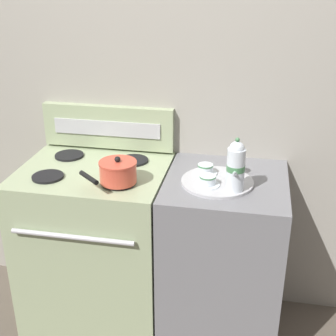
{
  "coord_description": "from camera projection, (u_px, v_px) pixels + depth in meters",
  "views": [
    {
      "loc": [
        0.49,
        -2.03,
        1.87
      ],
      "look_at": [
        0.11,
        -0.09,
        0.99
      ],
      "focal_mm": 50.0,
      "sensor_mm": 36.0,
      "label": 1
    }
  ],
  "objects": [
    {
      "name": "ground_plane",
      "position": [
        153.0,
        319.0,
        2.67
      ],
      "size": [
        6.0,
        6.0,
        0.0
      ],
      "primitive_type": "plane",
      "color": "brown"
    },
    {
      "name": "creamer_jug",
      "position": [
        234.0,
        165.0,
        2.26
      ],
      "size": [
        0.07,
        0.07,
        0.08
      ],
      "color": "silver",
      "rests_on": "serving_tray"
    },
    {
      "name": "teapot",
      "position": [
        236.0,
        166.0,
        2.06
      ],
      "size": [
        0.08,
        0.13,
        0.25
      ],
      "color": "silver",
      "rests_on": "serving_tray"
    },
    {
      "name": "control_panel",
      "position": [
        108.0,
        127.0,
        2.54
      ],
      "size": [
        0.73,
        0.05,
        0.24
      ],
      "color": "#9EAD84",
      "rests_on": "stove"
    },
    {
      "name": "teacup_right",
      "position": [
        205.0,
        169.0,
        2.26
      ],
      "size": [
        0.12,
        0.12,
        0.05
      ],
      "color": "silver",
      "rests_on": "serving_tray"
    },
    {
      "name": "wall_back",
      "position": [
        163.0,
        117.0,
        2.51
      ],
      "size": [
        6.0,
        0.05,
        2.2
      ],
      "color": "#9E998E",
      "rests_on": "ground"
    },
    {
      "name": "saucepan",
      "position": [
        118.0,
        172.0,
        2.17
      ],
      "size": [
        0.25,
        0.26,
        0.13
      ],
      "color": "#D14C38",
      "rests_on": "stove"
    },
    {
      "name": "serving_tray",
      "position": [
        217.0,
        182.0,
        2.2
      ],
      "size": [
        0.34,
        0.34,
        0.01
      ],
      "color": "#B2B2B7",
      "rests_on": "side_counter"
    },
    {
      "name": "teacup_left",
      "position": [
        208.0,
        180.0,
        2.14
      ],
      "size": [
        0.12,
        0.12,
        0.05
      ],
      "color": "silver",
      "rests_on": "serving_tray"
    },
    {
      "name": "side_counter",
      "position": [
        222.0,
        260.0,
        2.41
      ],
      "size": [
        0.58,
        0.6,
        0.91
      ],
      "color": "slate",
      "rests_on": "ground"
    },
    {
      "name": "stove",
      "position": [
        98.0,
        246.0,
        2.53
      ],
      "size": [
        0.74,
        0.63,
        0.92
      ],
      "color": "#9EAD84",
      "rests_on": "ground"
    }
  ]
}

